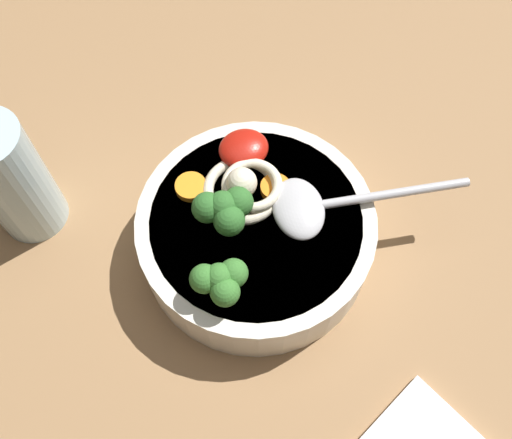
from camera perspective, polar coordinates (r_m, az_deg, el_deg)
The scene contains 10 objects.
table_slab at distance 56.43cm, azimuth -0.87°, elevation 0.12°, with size 135.73×135.73×3.22cm, color #936D47.
soup_bowl at distance 50.65cm, azimuth -0.00°, elevation -1.41°, with size 20.73×20.73×5.58cm.
noodle_pile at distance 48.71cm, azimuth -1.26°, elevation 3.24°, with size 7.52×7.37×3.02cm.
soup_spoon at distance 48.21cm, azimuth 5.88°, elevation 1.36°, with size 17.52×7.35×1.60cm.
chili_sauce_dollop at distance 50.79cm, azimuth -1.25°, elevation 7.12°, with size 4.51×4.06×2.03cm, color #B2190F.
broccoli_floret_right at distance 45.92cm, azimuth -3.19°, elevation 1.02°, with size 5.08×4.37×4.01cm.
broccoli_floret_beside_chili at distance 43.60cm, azimuth -3.58°, elevation -6.13°, with size 4.57×3.93×3.61cm.
carrot_slice_left at distance 49.33cm, azimuth 1.95°, elevation 3.17°, with size 2.60×2.60×0.79cm, color orange.
carrot_slice_near_spoon at distance 49.74cm, azimuth -6.56°, elevation 3.28°, with size 2.74×2.74×0.71cm, color orange.
drinking_glass at distance 53.62cm, azimuth -23.36°, elevation 3.68°, with size 6.20×6.20×12.79cm, color silver.
Camera 1 is at (-9.73, -24.35, 51.58)cm, focal length 39.85 mm.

